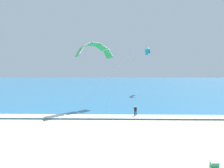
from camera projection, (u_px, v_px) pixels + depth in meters
sea at (126, 84)px, 86.76m from camera, size 200.00×120.00×0.20m
surf_foam at (149, 117)px, 27.96m from camera, size 200.00×2.14×0.04m
surfboard at (135, 117)px, 28.67m from camera, size 0.55×1.43×0.09m
kitesurfer at (135, 111)px, 28.61m from camera, size 0.55×0.54×1.69m
kite_primary at (94, 49)px, 34.95m from camera, size 9.99×9.71×10.76m
kite_distant at (147, 50)px, 54.31m from camera, size 1.56×5.44×1.96m
cooler_box at (214, 164)px, 14.14m from camera, size 0.58×0.38×0.40m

